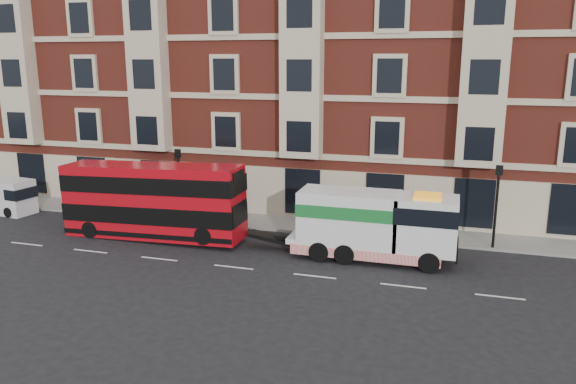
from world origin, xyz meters
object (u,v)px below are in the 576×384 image
(double_decker_bus, at_px, (153,200))
(box_van, at_px, (3,196))
(tow_truck, at_px, (372,225))
(pedestrian, at_px, (67,191))

(double_decker_bus, bearing_deg, box_van, 170.64)
(box_van, bearing_deg, tow_truck, 2.90)
(box_van, bearing_deg, pedestrian, 51.23)
(tow_truck, bearing_deg, double_decker_bus, 180.00)
(pedestrian, bearing_deg, tow_truck, -13.23)
(tow_truck, height_order, box_van, tow_truck)
(double_decker_bus, relative_size, box_van, 2.28)
(double_decker_bus, xyz_separation_m, pedestrian, (-9.35, 4.69, -1.19))
(double_decker_bus, distance_m, box_van, 12.39)
(tow_truck, bearing_deg, pedestrian, 167.64)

